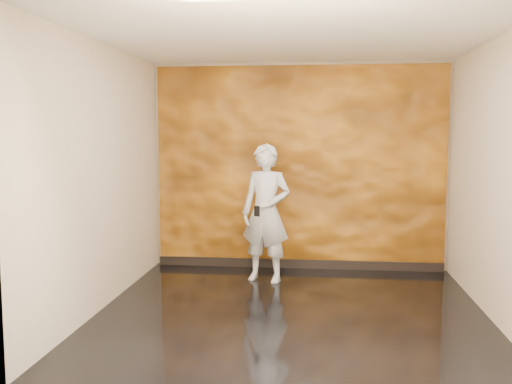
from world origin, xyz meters
The scene contains 5 objects.
room centered at (0.00, 0.00, 1.40)m, with size 4.02×4.02×2.81m.
feature_wall centered at (0.00, 1.96, 1.38)m, with size 3.90×0.06×2.75m, color orange.
baseboard centered at (0.00, 1.92, 0.06)m, with size 3.90×0.04×0.12m, color black.
man centered at (-0.38, 1.22, 0.86)m, with size 0.63×0.41×1.72m, color #969CA6.
phone centered at (-0.47, 0.95, 0.92)m, with size 0.07×0.01×0.13m, color black.
Camera 1 is at (0.28, -5.79, 1.87)m, focal length 40.00 mm.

